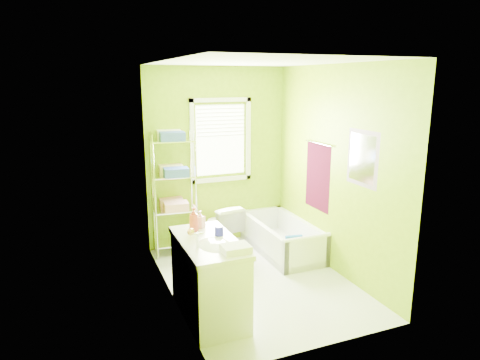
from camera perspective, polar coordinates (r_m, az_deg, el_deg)
name	(u,v)px	position (r m, az deg, el deg)	size (l,w,h in m)	color
ground	(257,280)	(5.41, 2.26, -13.23)	(2.90, 2.90, 0.00)	silver
room_envelope	(258,157)	(4.92, 2.43, 3.11)	(2.14, 2.94, 2.62)	#789D07
window	(221,136)	(6.24, -2.57, 5.89)	(0.92, 0.05, 1.22)	white
door	(197,244)	(3.82, -5.80, -8.52)	(0.09, 0.80, 2.00)	white
right_wall_decor	(334,169)	(5.45, 12.46, 1.38)	(0.04, 1.48, 1.17)	#3D071A
bathtub	(283,242)	(6.20, 5.70, -8.21)	(0.68, 1.46, 0.47)	white
toilet	(222,228)	(6.10, -2.43, -6.41)	(0.40, 0.71, 0.72)	white
vanity	(209,276)	(4.52, -4.12, -12.61)	(0.57, 1.10, 1.10)	silver
wire_shelf_unit	(174,180)	(5.94, -8.74, 0.02)	(0.61, 0.49, 1.74)	silver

